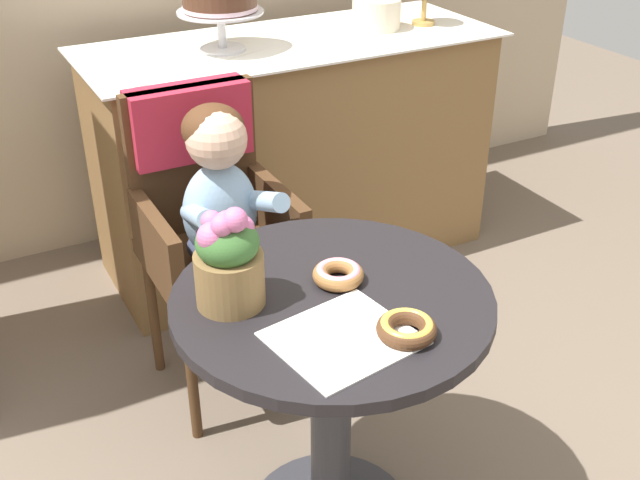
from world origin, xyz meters
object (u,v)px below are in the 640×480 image
at_px(wicker_chair, 206,196).
at_px(flower_vase, 228,258).
at_px(donut_mid, 338,274).
at_px(donut_front, 407,328).
at_px(cafe_table, 331,370).
at_px(seated_child, 224,206).
at_px(round_layer_cake, 376,14).

relative_size(wicker_chair, flower_vase, 3.97).
bearing_deg(donut_mid, donut_front, -84.96).
bearing_deg(cafe_table, wicker_chair, 91.55).
xyz_separation_m(wicker_chair, seated_child, (-0.00, -0.16, 0.04)).
height_order(donut_front, round_layer_cake, round_layer_cake).
height_order(wicker_chair, donut_front, wicker_chair).
relative_size(cafe_table, wicker_chair, 0.75).
height_order(donut_front, donut_mid, same).
bearing_deg(round_layer_cake, flower_vase, -132.44).
bearing_deg(seated_child, cafe_table, -88.04).
distance_m(seated_child, donut_mid, 0.55).
xyz_separation_m(cafe_table, donut_front, (0.06, -0.20, 0.23)).
relative_size(cafe_table, flower_vase, 3.00).
bearing_deg(round_layer_cake, donut_front, -119.45).
bearing_deg(cafe_table, donut_front, -73.70).
distance_m(cafe_table, wicker_chair, 0.76).
relative_size(cafe_table, donut_front, 5.80).
distance_m(donut_mid, round_layer_cake, 1.54).
bearing_deg(donut_front, seated_child, 95.75).
distance_m(donut_mid, flower_vase, 0.27).
xyz_separation_m(cafe_table, donut_mid, (0.04, 0.04, 0.23)).
xyz_separation_m(cafe_table, seated_child, (-0.02, 0.59, 0.17)).
height_order(donut_front, flower_vase, flower_vase).
bearing_deg(seated_child, flower_vase, -110.22).
xyz_separation_m(seated_child, flower_vase, (-0.19, -0.51, 0.15)).
height_order(cafe_table, seated_child, seated_child).
xyz_separation_m(cafe_table, flower_vase, (-0.21, 0.08, 0.32)).
xyz_separation_m(seated_child, round_layer_cake, (0.93, 0.71, 0.28)).
height_order(cafe_table, donut_mid, donut_mid).
bearing_deg(donut_front, cafe_table, 106.30).
bearing_deg(wicker_chair, donut_mid, -86.02).
bearing_deg(cafe_table, flower_vase, 159.60).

